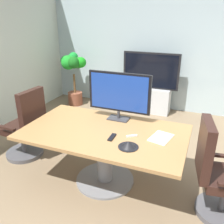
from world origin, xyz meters
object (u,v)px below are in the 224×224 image
at_px(potted_plant, 73,71).
at_px(conference_phone, 128,145).
at_px(office_chair_left, 26,130).
at_px(wall_display_unit, 150,92).
at_px(conference_table, 105,144).
at_px(tv_monitor, 119,94).
at_px(office_chair_right, 218,178).
at_px(remote_control, 112,137).

xyz_separation_m(potted_plant, conference_phone, (2.22, -2.64, -0.05)).
relative_size(office_chair_left, potted_plant, 0.89).
distance_m(wall_display_unit, conference_phone, 2.93).
height_order(conference_table, conference_phone, conference_phone).
height_order(tv_monitor, conference_phone, tv_monitor).
distance_m(conference_table, office_chair_right, 1.33).
bearing_deg(office_chair_right, conference_phone, 92.82).
bearing_deg(conference_phone, wall_display_unit, 99.06).
relative_size(tv_monitor, wall_display_unit, 0.64).
bearing_deg(office_chair_left, office_chair_right, 90.15).
relative_size(office_chair_left, wall_display_unit, 0.83).
height_order(wall_display_unit, conference_phone, wall_display_unit).
height_order(conference_phone, remote_control, conference_phone).
bearing_deg(wall_display_unit, office_chair_right, -62.45).
distance_m(conference_phone, remote_control, 0.27).
height_order(office_chair_left, tv_monitor, tv_monitor).
bearing_deg(wall_display_unit, potted_plant, -172.49).
xyz_separation_m(office_chair_right, potted_plant, (-3.15, 2.43, 0.36)).
xyz_separation_m(conference_table, remote_control, (0.16, -0.14, 0.20)).
bearing_deg(tv_monitor, remote_control, -77.79).
bearing_deg(wall_display_unit, office_chair_left, -116.80).
xyz_separation_m(office_chair_right, conference_phone, (-0.93, -0.21, 0.31)).
height_order(conference_table, office_chair_left, office_chair_left).
distance_m(tv_monitor, conference_phone, 0.82).
height_order(conference_table, office_chair_right, office_chair_right).
relative_size(office_chair_left, office_chair_right, 1.00).
relative_size(conference_table, tv_monitor, 2.35).
distance_m(conference_table, tv_monitor, 0.68).
bearing_deg(potted_plant, conference_phone, -49.93).
bearing_deg(wall_display_unit, conference_table, -88.62).
height_order(office_chair_right, remote_control, office_chair_right).
relative_size(office_chair_left, remote_control, 6.41).
relative_size(office_chair_left, conference_phone, 4.95).
bearing_deg(tv_monitor, wall_display_unit, 92.65).
distance_m(office_chair_left, tv_monitor, 1.54).
bearing_deg(tv_monitor, office_chair_right, -19.38).
xyz_separation_m(tv_monitor, remote_control, (0.12, -0.54, -0.35)).
bearing_deg(conference_phone, conference_table, 146.37).
relative_size(potted_plant, remote_control, 7.20).
height_order(office_chair_right, wall_display_unit, wall_display_unit).
height_order(potted_plant, remote_control, potted_plant).
relative_size(tv_monitor, conference_phone, 3.82).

